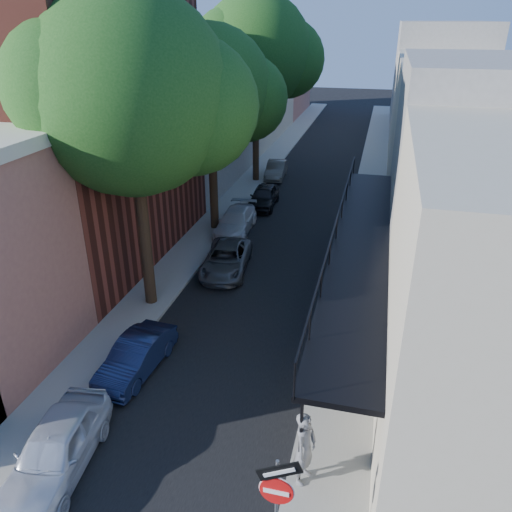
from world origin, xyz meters
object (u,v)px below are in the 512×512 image
Objects in this scene: sign_post at (277,495)px; oak_near at (146,97)px; parked_car_c at (226,259)px; oak_far at (264,53)px; oak_mid at (219,92)px; parked_car_b at (136,356)px; parked_car_a at (56,449)px; pedestrian at (305,448)px; parked_car_d at (236,221)px; parked_car_f at (276,170)px; parked_car_e at (264,197)px.

oak_near reaches higher than sign_post.
oak_far is at bearing 90.05° from parked_car_c.
oak_near is at bearing -90.04° from oak_far.
oak_near is 0.96× the size of oak_far.
oak_mid is 2.94× the size of parked_car_b.
pedestrian is at bearing 3.05° from parked_car_a.
oak_mid is at bearing -90.41° from oak_far.
parked_car_d is 10.23m from parked_car_f.
sign_post is 0.29× the size of oak_mid.
sign_post is 12.77m from oak_near.
parked_car_e is 1.84× the size of pedestrian.
oak_far is 9.30m from parked_car_e.
oak_far reaches higher than parked_car_e.
oak_mid is at bearing 155.37° from parked_car_d.
oak_far is 2.90× the size of parked_car_c.
parked_car_f is 25.73m from pedestrian.
oak_mid reaches higher than parked_car_b.
oak_mid is 2.48× the size of parked_car_c.
sign_post is 0.26× the size of oak_near.
parked_car_a is 1.14× the size of parked_car_b.
oak_near reaches higher than parked_car_b.
parked_car_c is 11.59m from pedestrian.
parked_car_a is at bearing -87.57° from parked_car_b.
oak_near is 19.30m from parked_car_f.
oak_near is 10.57m from parked_car_d.
parked_car_c is at bearing 78.59° from parked_car_a.
parked_car_a is at bearing -94.16° from parked_car_f.
oak_mid reaches higher than parked_car_d.
parked_car_f is (-5.76, 27.15, -1.44)m from sign_post.
pedestrian reaches higher than parked_car_b.
pedestrian reaches higher than parked_car_e.
parked_car_c is 2.05× the size of pedestrian.
oak_near is 8.01m from oak_mid.
sign_post is at bearing -76.09° from oak_far.
sign_post is at bearing -169.93° from pedestrian.
sign_post reaches higher than pedestrian.
parked_car_e is at bearing 80.61° from parked_car_d.
oak_mid is 17.62m from pedestrian.
parked_car_e reaches higher than parked_car_c.
parked_car_b is 0.84× the size of parked_car_c.
parked_car_c is (1.66, -4.76, -6.49)m from oak_mid.
oak_far is 12.13m from parked_car_d.
parked_car_b is (0.15, 4.01, -0.10)m from parked_car_a.
oak_far is 7.75m from parked_car_f.
sign_post is 0.25× the size of oak_far.
oak_mid reaches higher than parked_car_f.
oak_far is (0.06, 9.04, 1.20)m from oak_mid.
parked_car_d is at bearing 94.25° from parked_car_c.
oak_near reaches higher than parked_car_a.
pedestrian is (6.00, -25.01, 0.53)m from parked_car_f.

